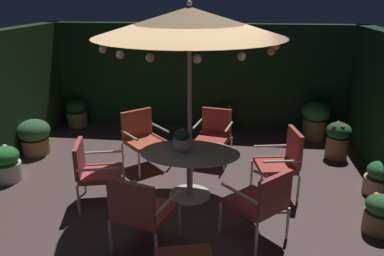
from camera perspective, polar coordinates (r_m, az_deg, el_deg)
ground_plane at (r=5.61m, az=-2.50°, el=-11.23°), size 6.93×7.22×0.02m
hedge_backdrop_rear at (r=8.42m, az=1.20°, el=7.82°), size 6.93×0.30×2.27m
patio_dining_table at (r=5.51m, az=-0.34°, el=-5.32°), size 1.45×1.02×0.72m
patio_umbrella at (r=5.01m, az=-0.39°, el=15.66°), size 2.52×2.52×2.79m
centerpiece_planter at (r=5.37m, az=-1.50°, el=-1.68°), size 0.26×0.26×0.36m
patio_chair_north at (r=4.43m, az=-7.83°, el=-11.97°), size 0.79×0.78×0.98m
patio_chair_northeast at (r=4.62m, az=10.45°, el=-10.66°), size 0.86×0.86×0.95m
patio_chair_east at (r=5.75m, az=13.56°, el=-4.50°), size 0.69×0.70×1.00m
patio_chair_southeast at (r=6.73m, az=3.38°, el=-0.62°), size 0.69×0.68×0.93m
patio_chair_south at (r=6.58m, az=-7.52°, el=-1.09°), size 0.88×0.88×0.97m
patio_chair_southwest at (r=5.54m, az=-14.69°, el=-5.93°), size 0.74×0.74×0.93m
potted_plant_right_near at (r=8.21m, az=18.14°, el=1.36°), size 0.58×0.58×0.78m
potted_plant_left_near at (r=7.39m, az=21.16°, el=-1.53°), size 0.44×0.44×0.67m
potted_plant_back_center at (r=6.37m, az=26.52°, el=-6.84°), size 0.45×0.45×0.51m
potted_plant_right_far at (r=8.98m, az=-17.04°, el=2.27°), size 0.46×0.46×0.62m
potted_plant_left_far at (r=7.66m, az=-22.70°, el=-1.06°), size 0.59×0.59×0.66m
potted_plant_back_right at (r=5.39m, az=26.49°, el=-11.43°), size 0.37×0.37×0.51m
potted_plant_front_corner at (r=8.25m, az=4.79°, el=1.50°), size 0.36×0.36×0.60m
potted_plant_back_left at (r=6.79m, az=-26.33°, el=-4.85°), size 0.46×0.46×0.57m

